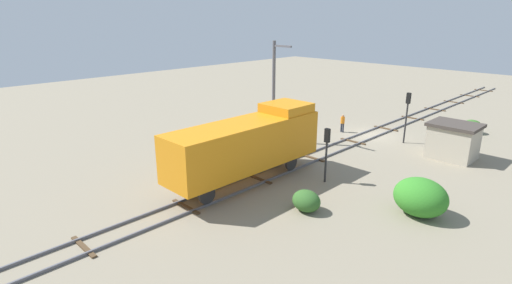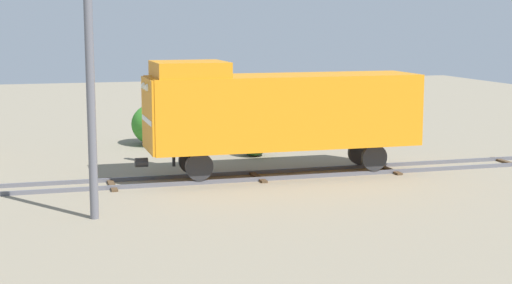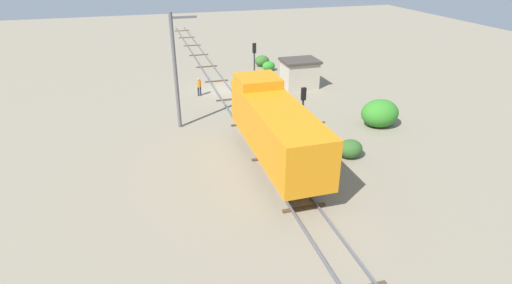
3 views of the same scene
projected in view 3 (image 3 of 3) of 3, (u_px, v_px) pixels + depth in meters
name	position (u px, v px, depth m)	size (l,w,h in m)	color
ground_plane	(223.00, 90.00, 38.75)	(105.18, 105.18, 0.00)	gray
railway_track	(223.00, 89.00, 38.71)	(2.40, 70.12, 0.16)	#595960
locomotive	(275.00, 125.00, 24.12)	(2.90, 11.60, 4.60)	orange
traffic_signal_near	(254.00, 57.00, 38.19)	(0.32, 0.34, 4.34)	#262628
traffic_signal_mid	(303.00, 102.00, 28.33)	(0.32, 0.34, 3.63)	#262628
worker_near_track	(199.00, 85.00, 36.84)	(0.38, 0.38, 1.70)	#262B38
catenary_mast	(176.00, 69.00, 28.85)	(1.94, 0.28, 8.53)	#595960
relay_hut	(299.00, 73.00, 39.07)	(3.50, 2.90, 2.74)	#B2A893
bush_near	(350.00, 149.00, 26.03)	(1.68, 1.38, 1.22)	#305D26
bush_mid	(262.00, 61.00, 46.38)	(1.72, 1.40, 1.25)	#356426
bush_far	(380.00, 113.00, 30.46)	(2.91, 2.38, 2.12)	#327F26
bush_back	(269.00, 66.00, 44.73)	(1.43, 1.17, 1.04)	#2D8526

